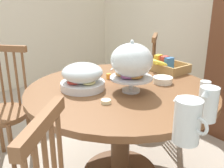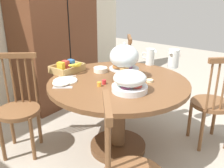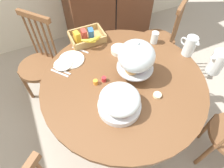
% 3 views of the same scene
% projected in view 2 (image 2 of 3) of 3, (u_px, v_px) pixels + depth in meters
% --- Properties ---
extents(ground_plane, '(10.00, 10.00, 0.00)m').
position_uv_depth(ground_plane, '(118.00, 158.00, 2.45)').
color(ground_plane, '#A89E8E').
extents(wooden_armoire, '(1.18, 0.60, 1.96)m').
position_uv_depth(wooden_armoire, '(55.00, 32.00, 3.39)').
color(wooden_armoire, brown).
rests_on(wooden_armoire, ground_plane).
extents(dining_table, '(1.30, 1.30, 0.74)m').
position_uv_depth(dining_table, '(118.00, 100.00, 2.40)').
color(dining_table, brown).
rests_on(dining_table, ground_plane).
extents(windsor_chair_near_window, '(0.47, 0.47, 0.97)m').
position_uv_depth(windsor_chair_near_window, '(213.00, 105.00, 2.53)').
color(windsor_chair_near_window, brown).
rests_on(windsor_chair_near_window, ground_plane).
extents(windsor_chair_by_cabinet, '(0.47, 0.46, 0.97)m').
position_uv_depth(windsor_chair_by_cabinet, '(118.00, 76.00, 3.32)').
color(windsor_chair_by_cabinet, brown).
rests_on(windsor_chair_by_cabinet, ground_plane).
extents(windsor_chair_facing_door, '(0.47, 0.47, 0.97)m').
position_uv_depth(windsor_chair_facing_door, '(19.00, 110.00, 2.42)').
color(windsor_chair_facing_door, brown).
rests_on(windsor_chair_facing_door, ground_plane).
extents(pastry_stand_with_dome, '(0.28, 0.28, 0.34)m').
position_uv_depth(pastry_stand_with_dome, '(124.00, 58.00, 2.34)').
color(pastry_stand_with_dome, silver).
rests_on(pastry_stand_with_dome, dining_table).
extents(fruit_platter_covered, '(0.30, 0.30, 0.18)m').
position_uv_depth(fruit_platter_covered, '(130.00, 82.00, 2.07)').
color(fruit_platter_covered, silver).
rests_on(fruit_platter_covered, dining_table).
extents(orange_juice_pitcher, '(0.20, 0.12, 0.20)m').
position_uv_depth(orange_juice_pitcher, '(174.00, 59.00, 2.70)').
color(orange_juice_pitcher, silver).
rests_on(orange_juice_pitcher, dining_table).
extents(milk_pitcher, '(0.10, 0.18, 0.18)m').
position_uv_depth(milk_pitcher, '(150.00, 57.00, 2.80)').
color(milk_pitcher, silver).
rests_on(milk_pitcher, dining_table).
extents(cereal_basket, '(0.32, 0.30, 0.12)m').
position_uv_depth(cereal_basket, '(68.00, 68.00, 2.56)').
color(cereal_basket, tan).
rests_on(cereal_basket, dining_table).
extents(china_plate_large, '(0.22, 0.22, 0.01)m').
position_uv_depth(china_plate_large, '(65.00, 81.00, 2.32)').
color(china_plate_large, white).
rests_on(china_plate_large, dining_table).
extents(china_plate_small, '(0.15, 0.15, 0.01)m').
position_uv_depth(china_plate_small, '(61.00, 83.00, 2.23)').
color(china_plate_small, white).
rests_on(china_plate_small, china_plate_large).
extents(cereal_bowl, '(0.14, 0.14, 0.04)m').
position_uv_depth(cereal_bowl, '(101.00, 70.00, 2.58)').
color(cereal_bowl, white).
rests_on(cereal_bowl, dining_table).
extents(drinking_glass, '(0.06, 0.06, 0.11)m').
position_uv_depth(drinking_glass, '(122.00, 59.00, 2.82)').
color(drinking_glass, silver).
rests_on(drinking_glass, dining_table).
extents(butter_dish, '(0.06, 0.06, 0.02)m').
position_uv_depth(butter_dish, '(150.00, 81.00, 2.31)').
color(butter_dish, beige).
rests_on(butter_dish, dining_table).
extents(jam_jar_strawberry, '(0.04, 0.04, 0.04)m').
position_uv_depth(jam_jar_strawberry, '(104.00, 82.00, 2.25)').
color(jam_jar_strawberry, '#B7282D').
rests_on(jam_jar_strawberry, dining_table).
extents(jam_jar_apricot, '(0.04, 0.04, 0.04)m').
position_uv_depth(jam_jar_apricot, '(99.00, 84.00, 2.20)').
color(jam_jar_apricot, orange).
rests_on(jam_jar_apricot, dining_table).
extents(table_knife, '(0.12, 0.14, 0.01)m').
position_uv_depth(table_knife, '(63.00, 87.00, 2.19)').
color(table_knife, silver).
rests_on(table_knife, dining_table).
extents(dinner_fork, '(0.12, 0.14, 0.01)m').
position_uv_depth(dinner_fork, '(62.00, 88.00, 2.16)').
color(dinner_fork, silver).
rests_on(dinner_fork, dining_table).
extents(soup_spoon, '(0.12, 0.14, 0.01)m').
position_uv_depth(soup_spoon, '(67.00, 76.00, 2.45)').
color(soup_spoon, silver).
rests_on(soup_spoon, dining_table).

